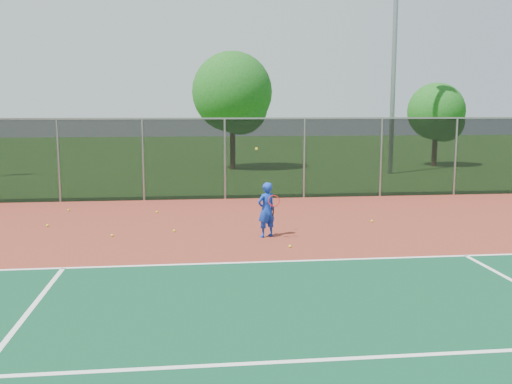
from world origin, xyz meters
TOP-DOWN VIEW (x-y plane):
  - ground at (0.00, 0.00)m, footprint 120.00×120.00m
  - court_apron at (0.00, 2.00)m, footprint 30.00×20.00m
  - fence_back at (0.00, 12.00)m, footprint 30.00×0.06m
  - tennis_player at (-2.31, 5.50)m, footprint 0.63×0.69m
  - practice_ball_0 at (1.09, 7.08)m, footprint 0.07×0.07m
  - practice_ball_1 at (-6.37, 5.99)m, footprint 0.07×0.07m
  - practice_ball_2 at (-1.89, 4.26)m, footprint 0.07×0.07m
  - practice_ball_3 at (-8.32, 10.03)m, footprint 0.07×0.07m
  - practice_ball_4 at (-5.39, 9.31)m, footprint 0.07×0.07m
  - practice_ball_5 at (-4.75, 6.37)m, footprint 0.07×0.07m
  - practice_ball_6 at (-8.39, 7.51)m, footprint 0.07×0.07m
  - floodlight_n at (6.11, 19.53)m, footprint 0.90×0.40m
  - tree_back_left at (-1.83, 22.51)m, footprint 4.42×4.42m
  - tree_back_mid at (10.10, 22.87)m, footprint 3.31×3.31m

SIDE VIEW (x-z plane):
  - ground at x=0.00m, z-range 0.00..0.00m
  - court_apron at x=0.00m, z-range 0.00..0.02m
  - practice_ball_0 at x=1.09m, z-range 0.02..0.09m
  - practice_ball_1 at x=-6.37m, z-range 0.02..0.09m
  - practice_ball_2 at x=-1.89m, z-range 0.02..0.09m
  - practice_ball_3 at x=-8.32m, z-range 0.02..0.09m
  - practice_ball_4 at x=-5.39m, z-range 0.02..0.09m
  - practice_ball_5 at x=-4.75m, z-range 0.02..0.09m
  - practice_ball_6 at x=-8.39m, z-range 0.02..0.09m
  - tennis_player at x=-2.31m, z-range -0.43..1.93m
  - fence_back at x=0.00m, z-range 0.05..3.08m
  - tree_back_mid at x=10.10m, z-range 0.62..5.48m
  - tree_back_left at x=-1.83m, z-range 0.83..7.32m
  - floodlight_n at x=6.11m, z-range 0.78..13.16m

